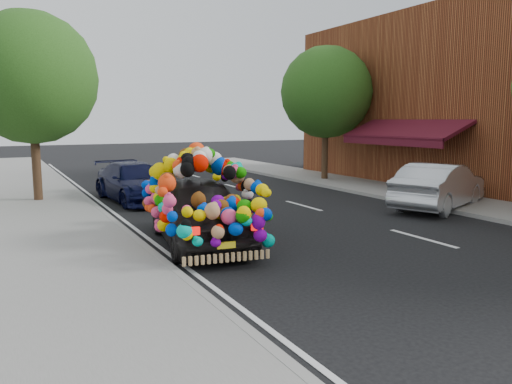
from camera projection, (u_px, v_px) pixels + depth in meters
ground at (289, 259)px, 9.82m from camera, size 100.00×100.00×0.00m
sidewalk at (56, 290)px, 7.82m from camera, size 4.00×60.00×0.12m
kerb at (175, 272)px, 8.72m from camera, size 0.15×60.00×0.13m
footpath_far at (456, 202)px, 16.23m from camera, size 3.00×40.00×0.12m
lane_markings at (422, 238)px, 11.48m from camera, size 6.00×50.00×0.01m
tree_near_sidewalk at (31, 78)px, 15.80m from camera, size 4.20×4.20×6.13m
tree_far_b at (326, 92)px, 21.71m from camera, size 4.00×4.00×5.90m
plush_art_car at (199, 195)px, 10.91m from camera, size 2.76×4.77×2.12m
navy_sedan at (135, 182)px, 16.73m from camera, size 2.16×4.56×1.29m
silver_hatchback at (439, 186)px, 15.26m from camera, size 4.52×3.00×1.41m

